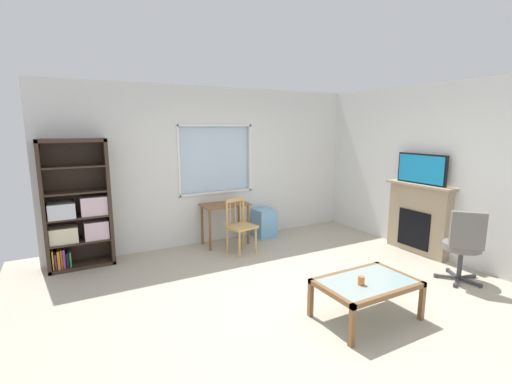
{
  "coord_description": "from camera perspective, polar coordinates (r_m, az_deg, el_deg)",
  "views": [
    {
      "loc": [
        -2.39,
        -3.39,
        2.06
      ],
      "look_at": [
        -0.12,
        0.75,
        1.19
      ],
      "focal_mm": 25.17,
      "sensor_mm": 36.0,
      "label": 1
    }
  ],
  "objects": [
    {
      "name": "sippy_cup",
      "position": [
        4.01,
        16.37,
        -13.31
      ],
      "size": [
        0.07,
        0.07,
        0.09
      ],
      "primitive_type": "cylinder",
      "color": "orange",
      "rests_on": "coffee_table"
    },
    {
      "name": "wall_right",
      "position": [
        6.27,
        28.13,
        2.8
      ],
      "size": [
        0.12,
        5.33,
        2.73
      ],
      "primitive_type": "cube",
      "color": "silver",
      "rests_on": "ground"
    },
    {
      "name": "tv",
      "position": [
        6.31,
        24.82,
        3.35
      ],
      "size": [
        0.06,
        0.86,
        0.48
      ],
      "color": "black",
      "rests_on": "fireplace"
    },
    {
      "name": "wooden_chair",
      "position": [
        5.89,
        -2.55,
        -5.32
      ],
      "size": [
        0.5,
        0.48,
        0.9
      ],
      "color": "tan",
      "rests_on": "ground"
    },
    {
      "name": "ground",
      "position": [
        4.63,
        5.98,
        -16.17
      ],
      "size": [
        6.55,
        6.13,
        0.02
      ],
      "primitive_type": "cube",
      "color": "#B2A893"
    },
    {
      "name": "bookshelf",
      "position": [
        5.85,
        -26.5,
        -2.84
      ],
      "size": [
        0.9,
        0.38,
        1.89
      ],
      "color": "#38281E",
      "rests_on": "ground"
    },
    {
      "name": "plastic_drawer_unit",
      "position": [
        6.78,
        1.33,
        -4.94
      ],
      "size": [
        0.35,
        0.4,
        0.53
      ],
      "primitive_type": "cube",
      "color": "#72ADDB",
      "rests_on": "ground"
    },
    {
      "name": "coffee_table",
      "position": [
        4.15,
        17.16,
        -14.03
      ],
      "size": [
        1.05,
        0.69,
        0.43
      ],
      "color": "#8C9E99",
      "rests_on": "ground"
    },
    {
      "name": "desk_under_window",
      "position": [
        6.29,
        -4.96,
        -3.03
      ],
      "size": [
        0.82,
        0.47,
        0.73
      ],
      "color": "brown",
      "rests_on": "ground"
    },
    {
      "name": "wall_back_with_window",
      "position": [
        6.45,
        -6.89,
        4.05
      ],
      "size": [
        5.55,
        0.15,
        2.73
      ],
      "color": "silver",
      "rests_on": "ground"
    },
    {
      "name": "fireplace",
      "position": [
        6.46,
        24.37,
        -3.81
      ],
      "size": [
        0.26,
        1.15,
        1.15
      ],
      "color": "tan",
      "rests_on": "ground"
    },
    {
      "name": "office_chair",
      "position": [
        5.47,
        30.14,
        -7.01
      ],
      "size": [
        0.63,
        0.59,
        1.0
      ],
      "color": "slate",
      "rests_on": "ground"
    }
  ]
}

